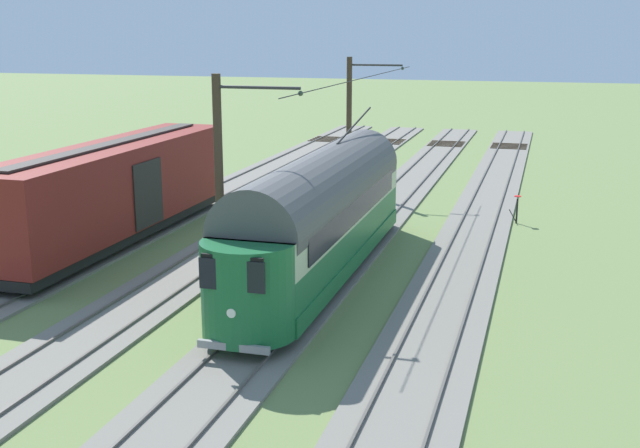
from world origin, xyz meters
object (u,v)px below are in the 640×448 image
object	(u,v)px
catenary_pole_foreground	(351,122)
catenary_pole_mid_near	(222,179)
vintage_streetcar	(321,212)
coach_adjacent	(115,189)
track_end_bumper	(300,192)
switch_stand	(517,208)

from	to	relation	value
catenary_pole_foreground	catenary_pole_mid_near	world-z (taller)	same
vintage_streetcar	coach_adjacent	distance (m)	9.31
catenary_pole_foreground	track_end_bumper	size ratio (longest dim) A/B	3.87
track_end_bumper	catenary_pole_mid_near	bearing A→B (deg)	97.61
catenary_pole_mid_near	track_end_bumper	bearing A→B (deg)	-82.39
vintage_streetcar	catenary_pole_foreground	bearing A→B (deg)	-79.78
coach_adjacent	catenary_pole_foreground	distance (m)	14.31
vintage_streetcar	catenary_pole_foreground	xyz separation A→B (m)	(2.66, -14.72, 1.40)
vintage_streetcar	switch_stand	world-z (taller)	vintage_streetcar
coach_adjacent	track_end_bumper	size ratio (longest dim) A/B	8.29
switch_stand	coach_adjacent	bearing A→B (deg)	27.03
catenary_pole_foreground	track_end_bumper	distance (m)	4.71
catenary_pole_foreground	switch_stand	xyz separation A→B (m)	(-8.78, 4.94, -2.95)
vintage_streetcar	switch_stand	xyz separation A→B (m)	(-6.12, -9.79, -1.55)
catenary_pole_foreground	track_end_bumper	xyz separation A→B (m)	(1.89, 2.83, -3.25)
catenary_pole_mid_near	switch_stand	world-z (taller)	catenary_pole_mid_near
switch_stand	track_end_bumper	size ratio (longest dim) A/B	0.69
switch_stand	track_end_bumper	distance (m)	10.88
catenary_pole_foreground	switch_stand	distance (m)	10.49
catenary_pole_mid_near	coach_adjacent	bearing A→B (deg)	-33.60
vintage_streetcar	track_end_bumper	xyz separation A→B (m)	(4.54, -11.89, -1.85)
switch_stand	track_end_bumper	world-z (taller)	switch_stand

